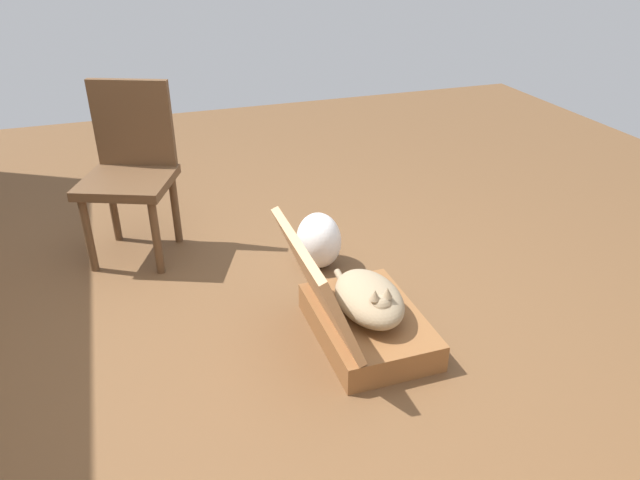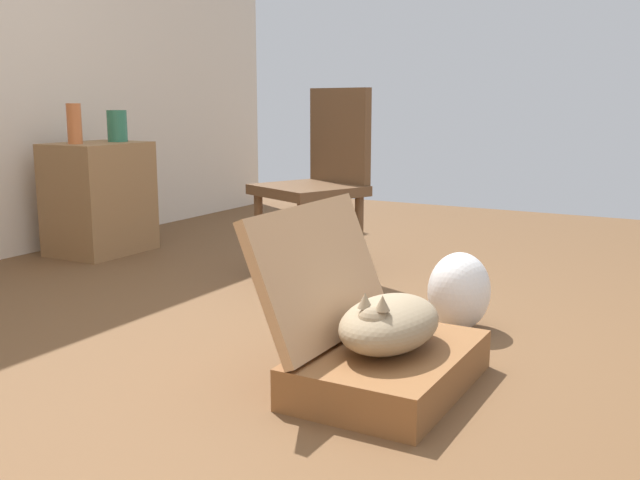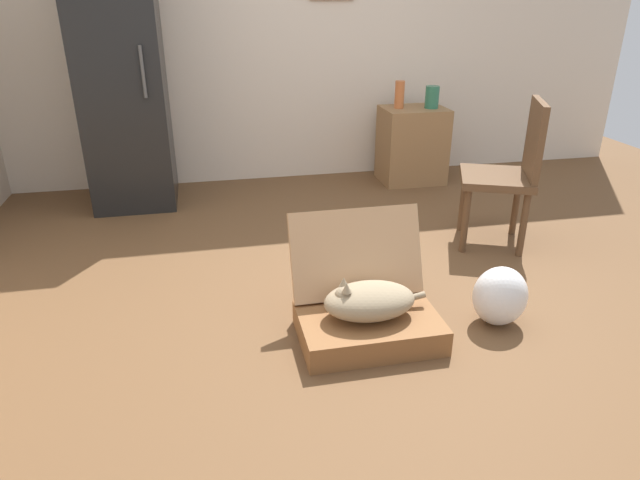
% 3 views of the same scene
% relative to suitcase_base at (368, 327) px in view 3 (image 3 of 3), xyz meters
% --- Properties ---
extents(ground_plane, '(7.68, 7.68, 0.00)m').
position_rel_suitcase_base_xyz_m(ground_plane, '(0.08, 0.49, -0.06)').
color(ground_plane, brown).
rests_on(ground_plane, ground).
extents(wall_back, '(6.40, 0.15, 2.60)m').
position_rel_suitcase_base_xyz_m(wall_back, '(0.08, 2.75, 1.24)').
color(wall_back, beige).
rests_on(wall_back, ground).
extents(suitcase_base, '(0.67, 0.45, 0.13)m').
position_rel_suitcase_base_xyz_m(suitcase_base, '(0.00, 0.00, 0.00)').
color(suitcase_base, brown).
rests_on(suitcase_base, ground).
extents(suitcase_lid, '(0.67, 0.20, 0.43)m').
position_rel_suitcase_base_xyz_m(suitcase_lid, '(0.00, 0.25, 0.28)').
color(suitcase_lid, tan).
rests_on(suitcase_lid, suitcase_base).
extents(cat, '(0.52, 0.28, 0.21)m').
position_rel_suitcase_base_xyz_m(cat, '(-0.01, 0.00, 0.15)').
color(cat, '#998466').
rests_on(cat, suitcase_base).
extents(plastic_bag_white, '(0.28, 0.24, 0.31)m').
position_rel_suitcase_base_xyz_m(plastic_bag_white, '(0.68, 0.00, 0.09)').
color(plastic_bag_white, white).
rests_on(plastic_bag_white, ground).
extents(refrigerator, '(0.60, 0.70, 1.91)m').
position_rel_suitcase_base_xyz_m(refrigerator, '(-1.25, 2.29, 0.89)').
color(refrigerator, black).
rests_on(refrigerator, ground).
extents(side_table, '(0.54, 0.43, 0.65)m').
position_rel_suitcase_base_xyz_m(side_table, '(1.08, 2.34, 0.26)').
color(side_table, olive).
rests_on(side_table, ground).
extents(vase_tall, '(0.08, 0.08, 0.23)m').
position_rel_suitcase_base_xyz_m(vase_tall, '(0.95, 2.36, 0.70)').
color(vase_tall, '#CC6B38').
rests_on(vase_tall, side_table).
extents(vase_short, '(0.12, 0.12, 0.18)m').
position_rel_suitcase_base_xyz_m(vase_short, '(1.22, 2.30, 0.67)').
color(vase_short, '#2D7051').
rests_on(vase_short, side_table).
extents(chair, '(0.59, 0.60, 0.95)m').
position_rel_suitcase_base_xyz_m(chair, '(1.19, 0.91, 0.45)').
color(chair, brown).
rests_on(chair, ground).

